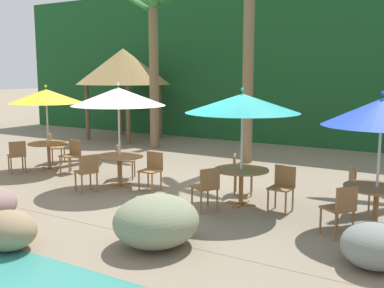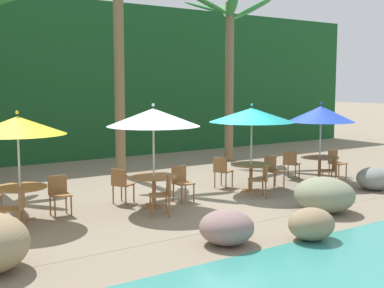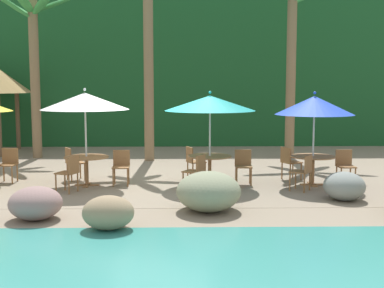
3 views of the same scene
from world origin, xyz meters
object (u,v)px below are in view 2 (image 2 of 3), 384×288
Objects in this scene: chair_yellow_seaward at (59,192)px; dining_table_teal at (251,169)px; umbrella_blue at (321,114)px; umbrella_white at (153,117)px; umbrella_teal at (252,115)px; chair_white_left at (164,193)px; palm_tree_second at (118,25)px; chair_white_seaward at (181,181)px; chair_teal_seaward at (273,169)px; dining_table_yellow at (20,193)px; chair_blue_left at (330,169)px; umbrella_yellow at (18,126)px; chair_white_inland at (121,183)px; dining_table_white at (154,181)px; chair_blue_seaward at (336,161)px; chair_teal_inland at (222,170)px; chair_blue_inland at (291,163)px; chair_teal_left at (261,178)px; dining_table_blue at (320,161)px; palm_tree_third at (230,49)px; chair_yellow_left at (16,207)px.

dining_table_teal is at bearing -4.84° from chair_yellow_seaward.
umbrella_blue is at bearing -4.05° from chair_yellow_seaward.
umbrella_teal is (3.07, 0.09, -0.05)m from umbrella_white.
chair_white_left is 0.12× the size of palm_tree_second.
chair_teal_seaward is (3.08, 0.03, 0.00)m from chair_white_seaward.
umbrella_white is 2.79× the size of chair_white_left.
dining_table_yellow is 0.45× the size of umbrella_white.
chair_teal_seaward and chair_blue_left have the same top height.
chair_yellow_seaward is 2.97m from chair_white_seaward.
umbrella_yellow is 2.89m from chair_white_inland.
chair_blue_seaward is at bearing 0.84° from dining_table_white.
chair_teal_inland reaches higher than dining_table_teal.
chair_yellow_seaward is 6.53m from palm_tree_second.
chair_teal_seaward is at bearing -156.26° from chair_blue_inland.
chair_yellow_seaward is at bearing 2.83° from dining_table_yellow.
chair_blue_left is (-1.25, -0.87, 0.00)m from chair_blue_seaward.
chair_white_seaward and chair_blue_seaward have the same top height.
chair_blue_seaward is (3.82, -0.75, 0.00)m from chair_teal_inland.
chair_teal_left reaches higher than dining_table_white.
dining_table_blue is 1.26× the size of chair_blue_left.
chair_white_left is at bearing -172.25° from chair_blue_seaward.
chair_white_left is 0.37× the size of umbrella_blue.
umbrella_blue reaches higher than chair_teal_inland.
dining_table_yellow is 1.26× the size of chair_white_left.
chair_teal_inland is (-0.40, 0.76, -0.10)m from dining_table_teal.
chair_blue_seaward is at bearing -1.16° from chair_teal_seaward.
chair_teal_left reaches higher than dining_table_blue.
palm_tree_third is (0.85, 4.06, 3.65)m from chair_blue_inland.
chair_blue_inland is at bearing 23.74° from chair_teal_seaward.
chair_white_seaward is at bearing 7.63° from dining_table_white.
chair_teal_inland reaches higher than dining_table_blue.
palm_tree_second reaches higher than umbrella_yellow.
dining_table_blue is (8.91, 0.29, 0.10)m from chair_yellow_left.
umbrella_teal is (5.17, -0.44, 1.54)m from chair_yellow_seaward.
chair_teal_left and chair_blue_left have the same top height.
chair_yellow_left is at bearing -151.43° from palm_tree_third.
dining_table_white is at bearing -54.43° from chair_white_inland.
chair_teal_inland is 1.00× the size of chair_blue_inland.
chair_white_inland is at bearing 173.36° from umbrella_blue.
umbrella_teal is at bearing -163.81° from chair_blue_inland.
chair_white_left is (-0.24, -0.82, -1.59)m from umbrella_white.
chair_teal_left is 1.00× the size of chair_blue_seaward.
dining_table_yellow is 0.18× the size of palm_tree_third.
palm_tree_second is (4.23, 3.79, 2.63)m from umbrella_yellow.
chair_yellow_left is 1.00× the size of chair_blue_seaward.
chair_blue_left reaches higher than dining_table_blue.
chair_yellow_seaward reaches higher than dining_table_blue.
chair_white_inland is 1.00× the size of chair_white_left.
dining_table_blue is at bearing -6.64° from chair_white_inland.
chair_yellow_left reaches higher than dining_table_white.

